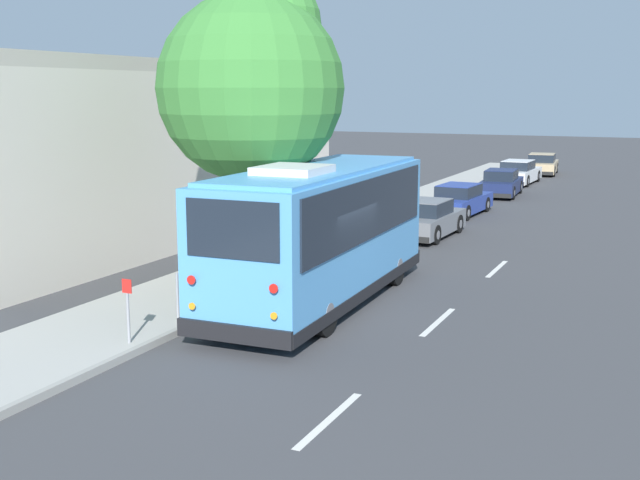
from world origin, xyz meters
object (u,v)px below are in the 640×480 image
object	(u,v)px
parked_sedan_navy	(501,184)
street_tree	(253,76)
parked_sedan_gray	(425,220)
parked_sedan_white	(518,173)
shuttle_bus	(320,228)
sign_post_far	(178,297)
sign_post_near	(128,310)
parked_sedan_tan	(542,165)
parked_sedan_blue	(459,201)

from	to	relation	value
parked_sedan_navy	street_tree	distance (m)	21.90
parked_sedan_gray	parked_sedan_white	world-z (taller)	parked_sedan_gray
shuttle_bus	street_tree	xyz separation A→B (m)	(1.09, 2.38, 3.62)
shuttle_bus	sign_post_far	size ratio (longest dim) A/B	8.21
sign_post_near	parked_sedan_gray	bearing A→B (deg)	-6.05
shuttle_bus	street_tree	distance (m)	4.47
parked_sedan_white	parked_sedan_tan	world-z (taller)	parked_sedan_white
sign_post_far	parked_sedan_blue	bearing A→B (deg)	-3.97
parked_sedan_gray	parked_sedan_white	bearing A→B (deg)	3.04
parked_sedan_navy	parked_sedan_tan	xyz separation A→B (m)	(11.58, -0.04, -0.01)
parked_sedan_gray	street_tree	world-z (taller)	street_tree
street_tree	sign_post_near	world-z (taller)	street_tree
shuttle_bus	sign_post_near	distance (m)	5.34
shuttle_bus	sign_post_near	bearing A→B (deg)	156.32
parked_sedan_tan	sign_post_far	xyz separation A→B (m)	(-37.08, 1.58, 0.09)
shuttle_bus	parked_sedan_white	size ratio (longest dim) A/B	1.86
shuttle_bus	street_tree	size ratio (longest dim) A/B	1.08
parked_sedan_gray	sign_post_near	distance (m)	14.75
shuttle_bus	sign_post_near	size ratio (longest dim) A/B	6.77
parked_sedan_white	parked_sedan_tan	size ratio (longest dim) A/B	1.11
street_tree	sign_post_far	world-z (taller)	street_tree
parked_sedan_gray	parked_sedan_blue	xyz separation A→B (m)	(5.56, 0.27, -0.02)
parked_sedan_navy	parked_sedan_white	bearing A→B (deg)	-0.63
street_tree	sign_post_far	xyz separation A→B (m)	(-4.25, -0.43, -4.80)
parked_sedan_white	sign_post_far	xyz separation A→B (m)	(-31.23, 1.25, 0.08)
shuttle_bus	parked_sedan_gray	distance (m)	9.89
parked_sedan_blue	sign_post_near	distance (m)	20.27
sign_post_far	parked_sedan_tan	bearing A→B (deg)	-2.45
parked_sedan_navy	sign_post_near	xyz separation A→B (m)	(-27.20, 1.54, 0.22)
shuttle_bus	sign_post_far	bearing A→B (deg)	146.53
parked_sedan_navy	sign_post_far	world-z (taller)	parked_sedan_navy
parked_sedan_blue	street_tree	size ratio (longest dim) A/B	0.55
shuttle_bus	parked_sedan_white	bearing A→B (deg)	-0.39
parked_sedan_navy	street_tree	bearing A→B (deg)	171.18
shuttle_bus	parked_sedan_navy	size ratio (longest dim) A/B	2.05
sign_post_near	parked_sedan_blue	bearing A→B (deg)	-3.64
shuttle_bus	parked_sedan_blue	xyz separation A→B (m)	(15.37, 0.66, -1.27)
parked_sedan_tan	sign_post_near	world-z (taller)	sign_post_near
parked_sedan_white	sign_post_far	bearing A→B (deg)	179.23
shuttle_bus	parked_sedan_navy	bearing A→B (deg)	-0.77
shuttle_bus	sign_post_near	world-z (taller)	shuttle_bus
parked_sedan_blue	parked_sedan_navy	xyz separation A→B (m)	(6.98, -0.26, 0.01)
parked_sedan_blue	parked_sedan_white	world-z (taller)	parked_sedan_white
parked_sedan_gray	parked_sedan_white	distance (m)	18.26
parked_sedan_white	shuttle_bus	bearing A→B (deg)	-177.05
parked_sedan_blue	street_tree	bearing A→B (deg)	176.45
parked_sedan_blue	sign_post_near	xyz separation A→B (m)	(-20.23, 1.29, 0.23)
street_tree	parked_sedan_tan	bearing A→B (deg)	-3.52
parked_sedan_gray	sign_post_far	world-z (taller)	parked_sedan_gray
parked_sedan_navy	shuttle_bus	bearing A→B (deg)	177.54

